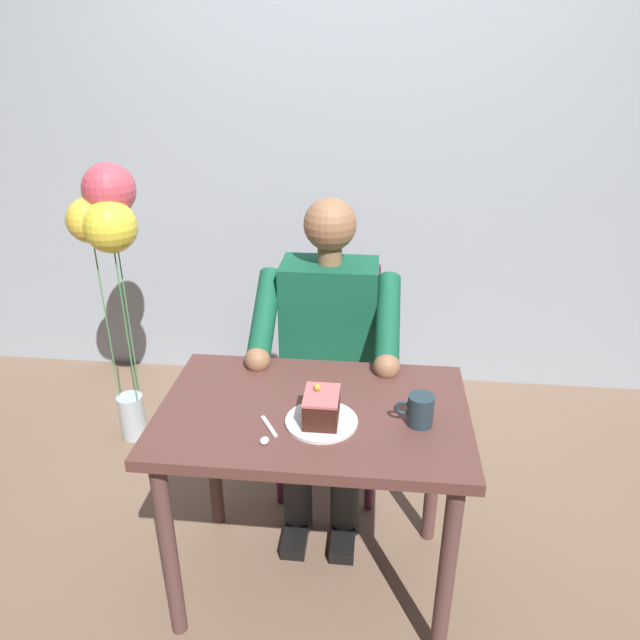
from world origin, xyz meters
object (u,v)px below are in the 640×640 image
Objects in this scene: dining_table at (314,437)px; balloon_display at (108,235)px; seated_person at (327,357)px; chair at (331,366)px; coffee_cup at (420,409)px; dessert_spoon at (267,434)px; cake_slice at (322,407)px.

dining_table is 0.73× the size of balloon_display.
seated_person is at bearing 162.25° from balloon_display.
balloon_display reaches higher than chair.
balloon_display is (1.26, -0.81, 0.24)m from coffee_cup.
coffee_cup is (-0.31, 0.51, 0.12)m from seated_person.
dining_table is 1.27m from balloon_display.
seated_person is (0.00, 0.18, 0.14)m from chair.
seated_person is (0.00, -0.46, 0.04)m from dining_table.
balloon_display is at bearing -47.62° from dessert_spoon.
balloon_display reaches higher than dining_table.
coffee_cup is at bearing -166.79° from dessert_spoon.
balloon_display is at bearing -40.43° from cake_slice.
dining_table is 7.13× the size of cake_slice.
seated_person is 8.94× the size of dessert_spoon.
balloon_display is at bearing -38.77° from dining_table.
dessert_spoon is at bearing 81.56° from chair.
balloon_display reaches higher than seated_person.
chair is at bearing -98.44° from dessert_spoon.
coffee_cup is 0.81× the size of dessert_spoon.
dining_table is 6.81× the size of dessert_spoon.
cake_slice is at bearing 113.67° from dining_table.
seated_person is 0.95× the size of balloon_display.
dessert_spoon is at bearing 79.17° from seated_person.
dining_table is 0.64m from chair.
seated_person is 0.55m from cake_slice.
coffee_cup is at bearing 114.83° from chair.
coffee_cup is (-0.31, 0.68, 0.25)m from chair.
dining_table is 0.35m from coffee_cup.
dining_table is 0.46m from seated_person.
cake_slice is at bearing -152.98° from dessert_spoon.
chair reaches higher than coffee_cup.
cake_slice is at bearing 5.15° from coffee_cup.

